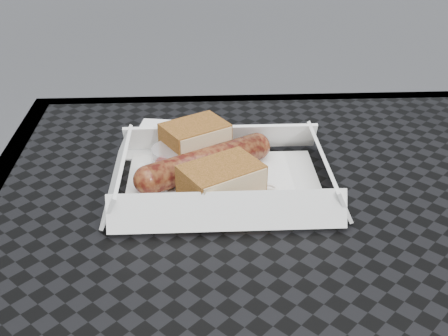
# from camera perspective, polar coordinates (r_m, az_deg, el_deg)

# --- Properties ---
(patio_table) EXTENTS (0.80, 0.80, 0.74)m
(patio_table) POSITION_cam_1_polar(r_m,az_deg,el_deg) (0.61, 12.53, -13.95)
(patio_table) COLOR black
(patio_table) RESTS_ON ground
(food_tray) EXTENTS (0.22, 0.15, 0.00)m
(food_tray) POSITION_cam_1_polar(r_m,az_deg,el_deg) (0.64, -0.04, -1.74)
(food_tray) COLOR white
(food_tray) RESTS_ON patio_table
(bratwurst) EXTENTS (0.16, 0.11, 0.03)m
(bratwurst) POSITION_cam_1_polar(r_m,az_deg,el_deg) (0.65, -1.92, 0.58)
(bratwurst) COLOR brown
(bratwurst) RESTS_ON food_tray
(bread_near) EXTENTS (0.09, 0.08, 0.05)m
(bread_near) POSITION_cam_1_polar(r_m,az_deg,el_deg) (0.68, -2.94, 2.70)
(bread_near) COLOR brown
(bread_near) RESTS_ON food_tray
(bread_far) EXTENTS (0.10, 0.09, 0.04)m
(bread_far) POSITION_cam_1_polar(r_m,az_deg,el_deg) (0.60, -0.27, -1.54)
(bread_far) COLOR brown
(bread_far) RESTS_ON food_tray
(veg_garnish) EXTENTS (0.03, 0.03, 0.00)m
(veg_garnish) POSITION_cam_1_polar(r_m,az_deg,el_deg) (0.61, 4.64, -3.19)
(veg_garnish) COLOR #E34509
(veg_garnish) RESTS_ON food_tray
(napkin) EXTENTS (0.14, 0.14, 0.00)m
(napkin) POSITION_cam_1_polar(r_m,az_deg,el_deg) (0.74, -4.74, 2.85)
(napkin) COLOR white
(napkin) RESTS_ON patio_table
(condiment_cup_sauce) EXTENTS (0.05, 0.05, 0.03)m
(condiment_cup_sauce) POSITION_cam_1_polar(r_m,az_deg,el_deg) (0.67, -5.21, 0.87)
(condiment_cup_sauce) COLOR maroon
(condiment_cup_sauce) RESTS_ON patio_table
(condiment_cup_empty) EXTENTS (0.05, 0.05, 0.03)m
(condiment_cup_empty) POSITION_cam_1_polar(r_m,az_deg,el_deg) (0.69, -2.17, 1.93)
(condiment_cup_empty) COLOR silver
(condiment_cup_empty) RESTS_ON patio_table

